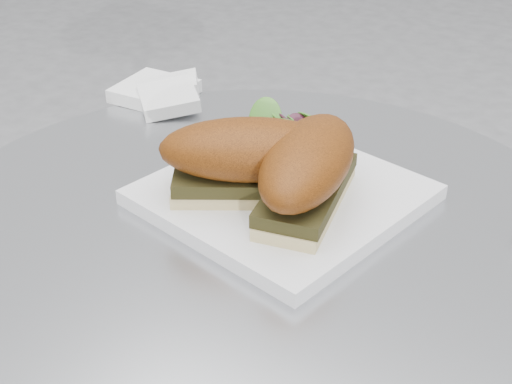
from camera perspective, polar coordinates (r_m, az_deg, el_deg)
plate at (r=0.74m, az=2.13°, el=-0.21°), size 0.29×0.29×0.02m
sandwich_left at (r=0.71m, az=-0.42°, el=2.79°), size 0.20×0.17×0.08m
sandwich_right at (r=0.69m, az=4.17°, el=1.88°), size 0.12×0.19×0.08m
salad at (r=0.79m, az=2.87°, el=4.60°), size 0.10×0.10×0.05m
napkin at (r=0.97m, az=-7.56°, el=7.52°), size 0.15×0.15×0.02m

